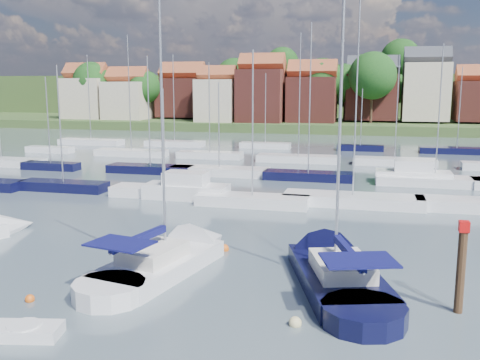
# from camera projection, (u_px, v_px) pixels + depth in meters

# --- Properties ---
(ground) EXTENTS (260.00, 260.00, 0.00)m
(ground) POSITION_uv_depth(u_px,v_px,m) (287.00, 166.00, 62.33)
(ground) COLOR #414F59
(ground) RESTS_ON ground
(sailboat_centre) EXTENTS (5.65, 12.57, 16.51)m
(sailboat_centre) POSITION_uv_depth(u_px,v_px,m) (176.00, 257.00, 28.07)
(sailboat_centre) COLOR silver
(sailboat_centre) RESTS_ON ground
(sailboat_navy) EXTENTS (7.14, 13.33, 17.81)m
(sailboat_navy) POSITION_uv_depth(u_px,v_px,m) (330.00, 267.00, 26.60)
(sailboat_navy) COLOR black
(sailboat_navy) RESTS_ON ground
(tender) EXTENTS (2.90, 1.78, 0.58)m
(tender) POSITION_uv_depth(u_px,v_px,m) (24.00, 331.00, 19.89)
(tender) COLOR silver
(tender) RESTS_ON ground
(timber_piling) EXTENTS (0.40, 0.40, 6.14)m
(timber_piling) POSITION_uv_depth(u_px,v_px,m) (459.00, 292.00, 21.94)
(timber_piling) COLOR #4C331E
(timber_piling) RESTS_ON ground
(buoy_c) EXTENTS (0.42, 0.42, 0.42)m
(buoy_c) POSITION_uv_depth(u_px,v_px,m) (30.00, 301.00, 23.23)
(buoy_c) COLOR #D85914
(buoy_c) RESTS_ON ground
(buoy_d) EXTENTS (0.44, 0.44, 0.44)m
(buoy_d) POSITION_uv_depth(u_px,v_px,m) (104.00, 310.00, 22.36)
(buoy_d) COLOR beige
(buoy_d) RESTS_ON ground
(buoy_e) EXTENTS (0.54, 0.54, 0.54)m
(buoy_e) POSITION_uv_depth(u_px,v_px,m) (224.00, 250.00, 30.41)
(buoy_e) COLOR #D85914
(buoy_e) RESTS_ON ground
(buoy_f) EXTENTS (0.52, 0.52, 0.52)m
(buoy_f) POSITION_uv_depth(u_px,v_px,m) (295.00, 325.00, 20.89)
(buoy_f) COLOR beige
(buoy_f) RESTS_ON ground
(marina_field) EXTENTS (79.62, 41.41, 15.93)m
(marina_field) POSITION_uv_depth(u_px,v_px,m) (298.00, 169.00, 57.17)
(marina_field) COLOR silver
(marina_field) RESTS_ON ground
(far_shore_town) EXTENTS (212.46, 90.00, 22.27)m
(far_shore_town) POSITION_uv_depth(u_px,v_px,m) (347.00, 103.00, 149.56)
(far_shore_town) COLOR #3F5128
(far_shore_town) RESTS_ON ground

